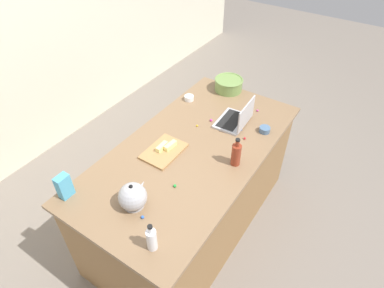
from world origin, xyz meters
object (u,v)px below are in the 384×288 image
at_px(bottle_vinegar, 152,239).
at_px(ramekin_small, 189,98).
at_px(candy_bag, 64,186).
at_px(mixing_bowl_large, 229,84).
at_px(butter_stick_right, 162,147).
at_px(kettle, 133,197).
at_px(bottle_soy, 236,154).
at_px(laptop, 237,119).
at_px(butter_stick_left, 170,146).
at_px(ramekin_medium, 265,130).
at_px(cutting_board, 164,151).

bearing_deg(bottle_vinegar, ramekin_small, 26.22).
relative_size(bottle_vinegar, candy_bag, 1.17).
distance_m(mixing_bowl_large, butter_stick_right, 1.02).
bearing_deg(candy_bag, kettle, -66.63).
xyz_separation_m(bottle_vinegar, bottle_soy, (0.85, -0.07, 0.01)).
bearing_deg(candy_bag, mixing_bowl_large, -8.24).
xyz_separation_m(mixing_bowl_large, candy_bag, (-1.71, 0.25, 0.02)).
distance_m(bottle_soy, kettle, 0.77).
relative_size(bottle_soy, butter_stick_right, 2.07).
xyz_separation_m(mixing_bowl_large, butter_stick_right, (-1.02, -0.00, -0.02)).
height_order(laptop, butter_stick_left, laptop).
distance_m(laptop, ramekin_medium, 0.24).
bearing_deg(bottle_vinegar, ramekin_medium, -4.10).
relative_size(ramekin_small, candy_bag, 0.49).
height_order(butter_stick_left, ramekin_medium, butter_stick_left).
relative_size(laptop, bottle_vinegar, 1.61).
relative_size(mixing_bowl_large, kettle, 1.24).
xyz_separation_m(cutting_board, candy_bag, (-0.68, 0.27, 0.08)).
relative_size(butter_stick_right, candy_bag, 0.65).
xyz_separation_m(bottle_vinegar, cutting_board, (0.66, 0.43, -0.07)).
distance_m(ramekin_small, ramekin_medium, 0.76).
bearing_deg(mixing_bowl_large, candy_bag, 171.76).
height_order(cutting_board, butter_stick_left, butter_stick_left).
distance_m(kettle, cutting_board, 0.52).
bearing_deg(cutting_board, butter_stick_left, -22.48).
bearing_deg(bottle_vinegar, cutting_board, 32.83).
height_order(cutting_board, butter_stick_right, butter_stick_right).
bearing_deg(ramekin_medium, cutting_board, 140.69).
bearing_deg(bottle_soy, cutting_board, 110.42).
xyz_separation_m(butter_stick_left, candy_bag, (-0.73, 0.29, 0.05)).
distance_m(kettle, ramekin_small, 1.24).
distance_m(ramekin_medium, candy_bag, 1.54).
relative_size(mixing_bowl_large, ramekin_small, 3.15).
relative_size(cutting_board, ramekin_medium, 3.78).
bearing_deg(butter_stick_right, kettle, -161.69).
xyz_separation_m(laptop, butter_stick_right, (-0.60, 0.31, -0.01)).
bearing_deg(candy_bag, ramekin_small, -1.49).
relative_size(bottle_vinegar, bottle_soy, 0.87).
xyz_separation_m(kettle, ramekin_small, (1.18, 0.38, -0.06)).
bearing_deg(bottle_soy, mixing_bowl_large, 31.68).
height_order(mixing_bowl_large, ramekin_medium, mixing_bowl_large).
relative_size(cutting_board, butter_stick_right, 2.97).
bearing_deg(laptop, kettle, 172.81).
xyz_separation_m(bottle_vinegar, ramekin_medium, (1.30, -0.09, -0.06)).
distance_m(bottle_soy, cutting_board, 0.54).
height_order(bottle_soy, butter_stick_right, bottle_soy).
xyz_separation_m(kettle, candy_bag, (-0.18, 0.42, 0.01)).
bearing_deg(ramekin_small, cutting_board, -161.02).
distance_m(butter_stick_right, ramekin_medium, 0.83).
distance_m(mixing_bowl_large, bottle_vinegar, 1.75).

